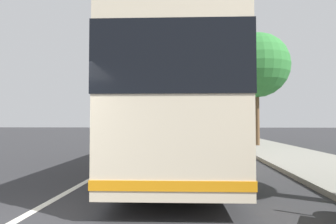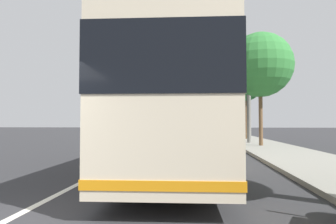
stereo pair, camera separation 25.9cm
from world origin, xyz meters
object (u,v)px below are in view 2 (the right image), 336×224
coach_bus (175,109)px  car_ahead_same_lane (166,129)px  car_far_distant (194,131)px  roadside_tree_far_block (245,85)px  car_oncoming (149,130)px  utility_pole (249,100)px  roadside_tree_mid_block (260,65)px

coach_bus → car_ahead_same_lane: bearing=4.3°
car_far_distant → roadside_tree_far_block: roadside_tree_far_block is taller
car_oncoming → car_far_distant: bearing=62.5°
car_oncoming → utility_pole: utility_pole is taller
roadside_tree_mid_block → roadside_tree_far_block: roadside_tree_mid_block is taller
car_far_distant → roadside_tree_mid_block: roadside_tree_mid_block is taller
car_far_distant → roadside_tree_mid_block: size_ratio=0.53×
car_ahead_same_lane → coach_bus: bearing=4.5°
roadside_tree_mid_block → roadside_tree_far_block: (8.31, -0.36, -0.20)m
car_oncoming → roadside_tree_mid_block: bearing=25.7°
car_far_distant → utility_pole: (-12.41, -4.21, 2.60)m
car_oncoming → car_ahead_same_lane: 9.55m
roadside_tree_mid_block → utility_pole: (2.98, 0.23, -2.07)m
coach_bus → utility_pole: 12.91m
coach_bus → roadside_tree_far_block: roadside_tree_far_block is taller
coach_bus → roadside_tree_mid_block: bearing=-30.5°
car_oncoming → utility_pole: bearing=29.8°
roadside_tree_mid_block → utility_pole: size_ratio=1.14×
car_oncoming → car_ahead_same_lane: (9.48, -1.15, 0.01)m
coach_bus → roadside_tree_far_block: size_ratio=1.83×
coach_bus → car_oncoming: coach_bus is taller
car_ahead_same_lane → car_far_distant: bearing=18.8°
car_ahead_same_lane → roadside_tree_far_block: roadside_tree_far_block is taller
car_oncoming → car_ahead_same_lane: size_ratio=1.08×
car_far_distant → utility_pole: bearing=-162.0°
car_oncoming → utility_pole: 18.08m
coach_bus → car_oncoming: 27.46m
utility_pole → roadside_tree_far_block: bearing=-6.3°
roadside_tree_mid_block → roadside_tree_far_block: size_ratio=1.10×
coach_bus → car_oncoming: (26.92, 5.28, -1.36)m
roadside_tree_far_block → car_ahead_same_lane: bearing=26.1°
roadside_tree_far_block → utility_pole: bearing=173.7°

